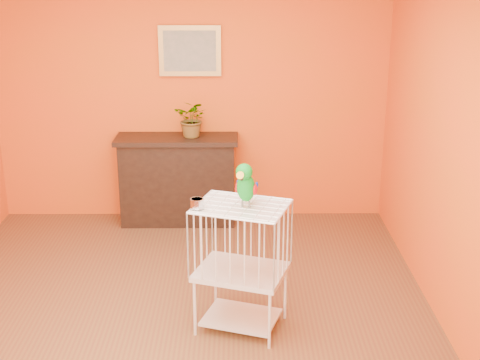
{
  "coord_description": "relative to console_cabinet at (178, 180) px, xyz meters",
  "views": [
    {
      "loc": [
        0.45,
        -4.47,
        2.65
      ],
      "look_at": [
        0.48,
        -0.04,
        1.15
      ],
      "focal_mm": 50.0,
      "sensor_mm": 36.0,
      "label": 1
    }
  ],
  "objects": [
    {
      "name": "potted_plant",
      "position": [
        0.17,
        0.0,
        0.6
      ],
      "size": [
        0.44,
        0.47,
        0.29
      ],
      "primitive_type": "imported",
      "rotation": [
        0.0,
        0.0,
        -0.34
      ],
      "color": "#26722D",
      "rests_on": "console_cabinet"
    },
    {
      "name": "framed_picture",
      "position": [
        0.14,
        0.18,
        1.29
      ],
      "size": [
        0.62,
        0.04,
        0.5
      ],
      "color": "#B0843F",
      "rests_on": "room_shell"
    },
    {
      "name": "birdcage",
      "position": [
        0.63,
        -2.1,
        0.05
      ],
      "size": [
        0.75,
        0.66,
        0.97
      ],
      "rotation": [
        0.0,
        0.0,
        -0.33
      ],
      "color": "silver",
      "rests_on": "ground"
    },
    {
      "name": "parrot",
      "position": [
        0.67,
        -2.12,
        0.68
      ],
      "size": [
        0.18,
        0.3,
        0.33
      ],
      "rotation": [
        0.0,
        0.0,
        -0.36
      ],
      "color": "#59544C",
      "rests_on": "birdcage"
    },
    {
      "name": "feed_cup",
      "position": [
        0.33,
        -2.15,
        0.55
      ],
      "size": [
        0.1,
        0.1,
        0.07
      ],
      "primitive_type": "cylinder",
      "color": "silver",
      "rests_on": "birdcage"
    },
    {
      "name": "room_shell",
      "position": [
        0.14,
        -2.03,
        1.12
      ],
      "size": [
        4.5,
        4.5,
        4.5
      ],
      "color": "#EA4916",
      "rests_on": "ground"
    },
    {
      "name": "ground",
      "position": [
        0.14,
        -2.03,
        -0.46
      ],
      "size": [
        4.5,
        4.5,
        0.0
      ],
      "primitive_type": "plane",
      "color": "brown",
      "rests_on": "ground"
    },
    {
      "name": "console_cabinet",
      "position": [
        0.0,
        0.0,
        0.0
      ],
      "size": [
        1.23,
        0.44,
        0.92
      ],
      "color": "black",
      "rests_on": "ground"
    }
  ]
}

